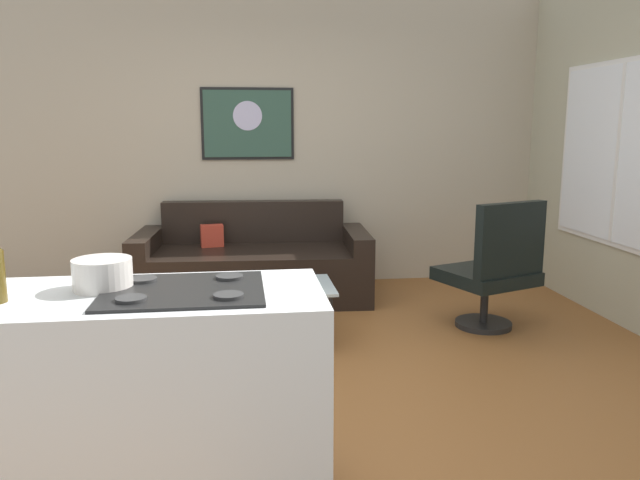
{
  "coord_description": "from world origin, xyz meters",
  "views": [
    {
      "loc": [
        -0.31,
        -3.55,
        1.53
      ],
      "look_at": [
        0.27,
        0.9,
        0.7
      ],
      "focal_mm": 34.7,
      "sensor_mm": 36.0,
      "label": 1
    }
  ],
  "objects": [
    {
      "name": "coffee_table",
      "position": [
        -0.17,
        0.72,
        0.38
      ],
      "size": [
        1.01,
        0.58,
        0.41
      ],
      "color": "silver",
      "rests_on": "ground"
    },
    {
      "name": "ground",
      "position": [
        0.0,
        0.0,
        -0.02
      ],
      "size": [
        6.4,
        6.4,
        0.04
      ],
      "primitive_type": "cube",
      "color": "brown"
    },
    {
      "name": "kitchen_counter",
      "position": [
        -0.82,
        -1.24,
        0.46
      ],
      "size": [
        1.65,
        0.63,
        0.94
      ],
      "color": "white",
      "rests_on": "ground"
    },
    {
      "name": "wall_painting",
      "position": [
        -0.22,
        2.38,
        1.55
      ],
      "size": [
        0.86,
        0.03,
        0.67
      ],
      "color": "black"
    },
    {
      "name": "back_wall",
      "position": [
        0.0,
        2.42,
        1.4
      ],
      "size": [
        6.4,
        0.05,
        2.8
      ],
      "primitive_type": "cube",
      "color": "#B1A48D",
      "rests_on": "ground"
    },
    {
      "name": "window",
      "position": [
        2.59,
        0.9,
        1.31
      ],
      "size": [
        0.03,
        1.65,
        1.44
      ],
      "color": "silver"
    },
    {
      "name": "couch",
      "position": [
        -0.21,
        1.9,
        0.28
      ],
      "size": [
        2.09,
        1.03,
        0.83
      ],
      "color": "black",
      "rests_on": "ground"
    },
    {
      "name": "armchair",
      "position": [
        1.57,
        0.76,
        0.48
      ],
      "size": [
        0.79,
        0.77,
        0.99
      ],
      "color": "black",
      "rests_on": "ground"
    },
    {
      "name": "mixing_bowl",
      "position": [
        -0.84,
        -1.16,
        0.97
      ],
      "size": [
        0.22,
        0.22,
        0.12
      ],
      "color": "silver",
      "rests_on": "kitchen_counter"
    }
  ]
}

